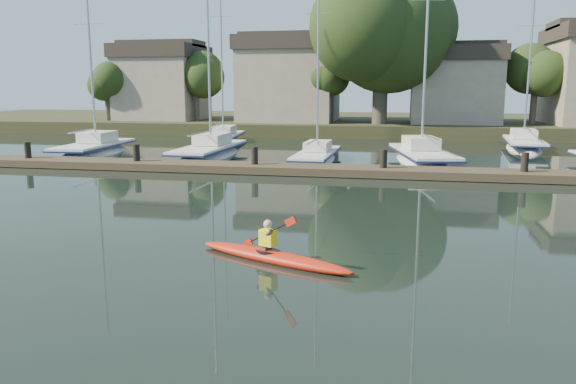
% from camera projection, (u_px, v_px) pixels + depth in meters
% --- Properties ---
extents(ground, '(160.00, 160.00, 0.00)m').
position_uv_depth(ground, '(227.00, 268.00, 12.48)').
color(ground, black).
rests_on(ground, ground).
extents(kayak, '(4.10, 2.15, 1.35)m').
position_uv_depth(kayak, '(272.00, 254.00, 12.96)').
color(kayak, '#B0330D').
rests_on(kayak, ground).
extents(dock, '(34.00, 2.00, 1.80)m').
position_uv_depth(dock, '(317.00, 170.00, 25.94)').
color(dock, '#473928').
rests_on(dock, ground).
extents(sailboat_0, '(2.77, 8.42, 13.19)m').
position_uv_depth(sailboat_0, '(95.00, 158.00, 33.47)').
color(sailboat_0, white).
rests_on(sailboat_0, ground).
extents(sailboat_1, '(2.46, 9.33, 15.20)m').
position_uv_depth(sailboat_1, '(210.00, 161.00, 32.20)').
color(sailboat_1, white).
rests_on(sailboat_1, ground).
extents(sailboat_2, '(2.03, 8.05, 13.27)m').
position_uv_depth(sailboat_2, '(316.00, 165.00, 30.26)').
color(sailboat_2, white).
rests_on(sailboat_2, ground).
extents(sailboat_3, '(4.05, 9.24, 14.43)m').
position_uv_depth(sailboat_3, '(422.00, 167.00, 29.79)').
color(sailboat_3, white).
rests_on(sailboat_3, ground).
extents(sailboat_5, '(3.14, 9.27, 15.04)m').
position_uv_depth(sailboat_5, '(223.00, 146.00, 40.17)').
color(sailboat_5, white).
rests_on(sailboat_5, ground).
extents(sailboat_7, '(2.94, 8.51, 13.46)m').
position_uv_depth(sailboat_7, '(523.00, 152.00, 36.39)').
color(sailboat_7, white).
rests_on(sailboat_7, ground).
extents(shore, '(90.00, 25.25, 12.75)m').
position_uv_depth(shore, '(378.00, 95.00, 50.41)').
color(shore, '#252F17').
rests_on(shore, ground).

